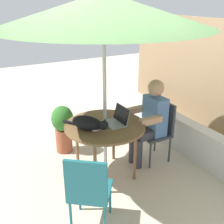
{
  "coord_description": "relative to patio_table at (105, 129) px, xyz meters",
  "views": [
    {
      "loc": [
        2.77,
        -1.43,
        2.21
      ],
      "look_at": [
        0.0,
        0.1,
        0.89
      ],
      "focal_mm": 44.18,
      "sensor_mm": 36.0,
      "label": 1
    }
  ],
  "objects": [
    {
      "name": "ground_plane",
      "position": [
        0.0,
        0.0,
        -0.68
      ],
      "size": [
        14.0,
        14.0,
        0.0
      ],
      "primitive_type": "plane",
      "color": "beige"
    },
    {
      "name": "fence_back",
      "position": [
        0.0,
        2.08,
        0.28
      ],
      "size": [
        4.56,
        0.08,
        1.92
      ],
      "primitive_type": "cube",
      "color": "#937756",
      "rests_on": "ground"
    },
    {
      "name": "planter_wall_low",
      "position": [
        0.0,
        1.34,
        -0.42
      ],
      "size": [
        4.1,
        0.2,
        0.52
      ],
      "primitive_type": "cube",
      "color": "beige",
      "rests_on": "ground"
    },
    {
      "name": "patio_table",
      "position": [
        0.0,
        0.0,
        0.0
      ],
      "size": [
        1.01,
        1.01,
        0.74
      ],
      "color": "brown",
      "rests_on": "ground"
    },
    {
      "name": "patio_umbrella",
      "position": [
        0.0,
        0.0,
        1.41
      ],
      "size": [
        2.38,
        2.38,
        2.26
      ],
      "color": "#B7B7BC",
      "rests_on": "ground"
    },
    {
      "name": "chair_occupied",
      "position": [
        0.0,
        0.86,
        -0.17
      ],
      "size": [
        0.4,
        0.4,
        0.87
      ],
      "color": "#33383F",
      "rests_on": "ground"
    },
    {
      "name": "chair_empty",
      "position": [
        0.76,
        -0.58,
        -0.17
      ],
      "size": [
        0.56,
        0.56,
        0.87
      ],
      "color": "#1E606B",
      "rests_on": "ground"
    },
    {
      "name": "person_seated",
      "position": [
        -0.0,
        0.7,
        0.0
      ],
      "size": [
        0.48,
        0.48,
        1.21
      ],
      "color": "#4C72A5",
      "rests_on": "ground"
    },
    {
      "name": "laptop",
      "position": [
        0.04,
        0.16,
        0.12
      ],
      "size": [
        0.3,
        0.25,
        0.21
      ],
      "color": "gray",
      "rests_on": "patio_table"
    },
    {
      "name": "cat",
      "position": [
        0.04,
        -0.24,
        0.15
      ],
      "size": [
        0.58,
        0.39,
        0.17
      ],
      "color": "black",
      "rests_on": "patio_table"
    },
    {
      "name": "potted_plant_near_fence",
      "position": [
        -0.86,
        -0.27,
        -0.26
      ],
      "size": [
        0.33,
        0.33,
        0.74
      ],
      "color": "#9E5138",
      "rests_on": "ground"
    }
  ]
}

